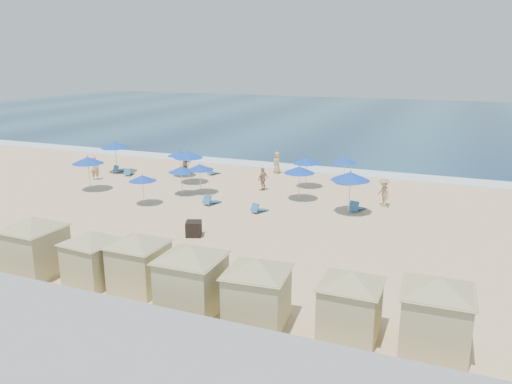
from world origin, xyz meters
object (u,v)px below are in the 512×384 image
at_px(umbrella_0, 115,145).
at_px(umbrella_8, 299,170).
at_px(umbrella_7, 307,161).
at_px(cabana_5, 351,295).
at_px(beachgoer_0, 95,168).
at_px(beachgoer_2, 263,179).
at_px(umbrella_2, 180,153).
at_px(cabana_0, 34,238).
at_px(trash_bin, 194,229).
at_px(cabana_3, 191,269).
at_px(cabana_6, 437,304).
at_px(umbrella_5, 200,167).
at_px(beachgoer_1, 186,163).
at_px(umbrella_4, 188,155).
at_px(cabana_2, 139,254).
at_px(cabana_4, 257,283).
at_px(umbrella_3, 143,178).
at_px(umbrella_6, 181,169).
at_px(beachgoer_3, 383,192).
at_px(cabana_1, 92,251).
at_px(umbrella_10, 350,176).
at_px(umbrella_1, 88,160).
at_px(umbrella_9, 345,160).
at_px(beachgoer_4, 277,163).

relative_size(umbrella_0, umbrella_8, 1.12).
bearing_deg(umbrella_7, umbrella_8, -81.17).
bearing_deg(cabana_5, beachgoer_0, 147.18).
bearing_deg(beachgoer_2, beachgoer_0, -64.14).
relative_size(umbrella_7, umbrella_8, 0.97).
bearing_deg(umbrella_2, beachgoer_0, -148.17).
relative_size(cabana_0, umbrella_7, 1.99).
xyz_separation_m(trash_bin, umbrella_7, (2.55, 12.19, 1.61)).
relative_size(cabana_3, cabana_6, 1.02).
xyz_separation_m(umbrella_5, beachgoer_0, (-9.56, 0.52, -0.96)).
xyz_separation_m(umbrella_5, beachgoer_1, (-3.95, 4.91, -0.99)).
relative_size(cabana_5, beachgoer_2, 2.48).
relative_size(umbrella_4, umbrella_7, 1.09).
height_order(umbrella_2, umbrella_8, umbrella_8).
height_order(cabana_3, umbrella_5, cabana_3).
bearing_deg(cabana_2, cabana_4, -8.04).
height_order(umbrella_7, beachgoer_1, umbrella_7).
xyz_separation_m(cabana_4, beachgoer_1, (-14.33, 19.82, -0.68)).
xyz_separation_m(umbrella_0, umbrella_3, (7.47, -6.97, -0.56)).
xyz_separation_m(umbrella_8, beachgoer_0, (-16.43, -0.51, -1.15)).
bearing_deg(cabana_5, umbrella_6, 136.97).
xyz_separation_m(cabana_6, beachgoer_3, (-4.00, 15.97, -0.71)).
bearing_deg(cabana_1, cabana_4, -3.62).
height_order(umbrella_6, beachgoer_2, umbrella_6).
distance_m(umbrella_2, umbrella_5, 5.63).
distance_m(umbrella_2, umbrella_10, 15.36).
bearing_deg(beachgoer_2, umbrella_1, -49.89).
relative_size(cabana_6, umbrella_1, 1.78).
bearing_deg(umbrella_9, umbrella_2, -169.02).
bearing_deg(beachgoer_0, umbrella_2, -171.03).
distance_m(cabana_3, umbrella_0, 24.99).
distance_m(trash_bin, umbrella_0, 17.32).
height_order(umbrella_5, umbrella_6, umbrella_5).
relative_size(cabana_1, beachgoer_0, 2.17).
bearing_deg(cabana_0, cabana_6, 1.21).
relative_size(trash_bin, umbrella_4, 0.32).
distance_m(cabana_5, beachgoer_0, 27.53).
relative_size(cabana_5, umbrella_0, 1.55).
height_order(cabana_4, umbrella_5, cabana_4).
distance_m(umbrella_5, umbrella_6, 1.28).
bearing_deg(beachgoer_4, umbrella_8, -10.00).
bearing_deg(umbrella_2, cabana_5, -46.30).
distance_m(cabana_5, umbrella_7, 20.19).
bearing_deg(cabana_1, beachgoer_3, 59.42).
bearing_deg(umbrella_6, cabana_6, -37.88).
distance_m(umbrella_5, beachgoer_0, 9.62).
relative_size(umbrella_1, beachgoer_4, 1.43).
height_order(cabana_1, cabana_3, cabana_3).
height_order(umbrella_0, umbrella_7, umbrella_0).
bearing_deg(umbrella_10, umbrella_9, 104.97).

